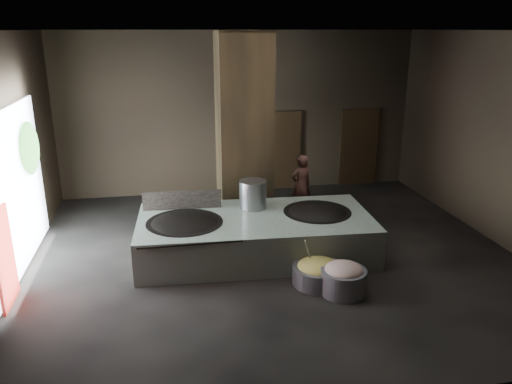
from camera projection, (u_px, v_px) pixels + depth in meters
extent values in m
cube|color=black|center=(273.00, 256.00, 10.54)|extent=(10.00, 9.00, 0.10)
cube|color=black|center=(276.00, 27.00, 9.11)|extent=(10.00, 9.00, 0.10)
cube|color=black|center=(239.00, 113.00, 14.07)|extent=(10.00, 0.10, 4.50)
cube|color=black|center=(362.00, 243.00, 5.58)|extent=(10.00, 0.10, 4.50)
cube|color=black|center=(0.00, 162.00, 8.95)|extent=(0.10, 9.00, 4.50)
cube|color=black|center=(504.00, 140.00, 10.70)|extent=(0.10, 9.00, 4.50)
cube|color=black|center=(244.00, 132.00, 11.55)|extent=(1.20, 1.20, 4.50)
cube|color=#A8B8A6|center=(255.00, 235.00, 10.42)|extent=(4.91, 2.54, 0.84)
cube|color=black|center=(255.00, 218.00, 10.30)|extent=(4.70, 2.26, 0.03)
ellipsoid|color=black|center=(185.00, 226.00, 10.02)|extent=(1.51, 1.51, 0.42)
cylinder|color=black|center=(185.00, 223.00, 10.00)|extent=(1.55, 1.55, 0.05)
ellipsoid|color=black|center=(317.00, 215.00, 10.60)|extent=(1.41, 1.41, 0.40)
cylinder|color=black|center=(317.00, 212.00, 10.58)|extent=(1.44, 1.44, 0.05)
cylinder|color=gray|center=(253.00, 195.00, 10.72)|extent=(0.58, 0.58, 0.63)
cube|color=black|center=(182.00, 200.00, 10.68)|extent=(1.67, 0.15, 0.42)
imported|color=brown|center=(301.00, 185.00, 12.51)|extent=(0.65, 0.50, 1.57)
cylinder|color=slate|center=(318.00, 275.00, 9.27)|extent=(1.22, 1.22, 0.36)
ellipsoid|color=#94B457|center=(319.00, 266.00, 9.21)|extent=(0.79, 0.79, 0.24)
cylinder|color=gray|center=(309.00, 254.00, 9.26)|extent=(0.29, 0.30, 0.69)
cylinder|color=slate|center=(343.00, 281.00, 8.93)|extent=(0.92, 0.92, 0.45)
ellipsoid|color=tan|center=(344.00, 270.00, 8.86)|extent=(0.68, 0.68, 0.26)
cube|color=black|center=(281.00, 152.00, 14.55)|extent=(1.18, 0.08, 2.38)
cube|color=#8C6647|center=(276.00, 154.00, 14.57)|extent=(0.76, 0.04, 1.81)
cube|color=black|center=(359.00, 149.00, 14.97)|extent=(1.18, 0.08, 2.38)
cube|color=#8C6647|center=(351.00, 150.00, 15.06)|extent=(0.84, 0.04, 1.98)
cube|color=white|center=(14.00, 193.00, 9.36)|extent=(0.04, 4.20, 3.10)
cube|color=maroon|center=(5.00, 259.00, 8.39)|extent=(0.05, 0.90, 1.70)
ellipsoid|color=#194714|center=(30.00, 148.00, 10.21)|extent=(0.28, 1.10, 1.10)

